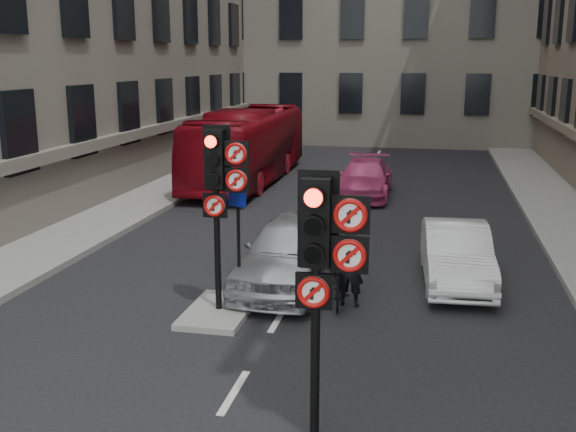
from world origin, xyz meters
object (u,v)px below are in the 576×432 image
at_px(motorcycle, 338,282).
at_px(motorcyclist, 350,268).
at_px(bus_red, 248,146).
at_px(car_white, 456,254).
at_px(car_silver, 292,251).
at_px(car_pink, 365,178).
at_px(signal_near, 323,252).
at_px(signal_far, 220,179).
at_px(info_sign, 238,231).

relative_size(motorcycle, motorcyclist, 1.03).
bearing_deg(bus_red, motorcyclist, -66.75).
xyz_separation_m(car_white, bus_red, (-7.88, 11.27, 0.81)).
bearing_deg(motorcyclist, car_white, -133.31).
relative_size(car_silver, car_pink, 1.01).
distance_m(signal_near, signal_far, 4.77).
bearing_deg(car_pink, motorcyclist, -86.84).
xyz_separation_m(signal_far, car_pink, (1.53, 12.20, -2.04)).
bearing_deg(info_sign, car_pink, 103.07).
distance_m(signal_far, car_pink, 12.46).
relative_size(car_silver, info_sign, 2.00).
relative_size(motorcycle, info_sign, 0.71).
bearing_deg(signal_near, car_silver, 105.20).
bearing_deg(motorcycle, motorcyclist, -6.40).
bearing_deg(signal_near, bus_red, 108.19).
distance_m(car_silver, car_white, 3.65).
relative_size(signal_near, car_pink, 0.79).
bearing_deg(motorcycle, bus_red, 106.27).
distance_m(car_silver, bus_red, 12.98).
xyz_separation_m(car_silver, motorcycle, (1.16, -1.00, -0.29)).
bearing_deg(signal_near, car_pink, 93.79).
xyz_separation_m(motorcycle, info_sign, (-1.92, -0.59, 1.11)).
xyz_separation_m(car_silver, car_pink, (0.56, 10.19, -0.12)).
distance_m(car_white, motorcycle, 3.06).
bearing_deg(info_sign, motorcyclist, 34.84).
bearing_deg(signal_near, car_white, 74.76).
xyz_separation_m(signal_far, motorcyclist, (2.35, 1.01, -1.91)).
bearing_deg(signal_near, info_sign, 118.37).
bearing_deg(motorcycle, car_pink, 86.69).
height_order(car_white, car_pink, car_pink).
relative_size(signal_near, signal_far, 1.00).
bearing_deg(car_silver, car_white, 18.66).
height_order(car_silver, car_pink, car_silver).
bearing_deg(car_white, signal_near, -108.98).
height_order(car_silver, car_white, car_silver).
relative_size(signal_near, car_silver, 0.78).
bearing_deg(motorcyclist, motorcycle, 4.54).
height_order(motorcyclist, info_sign, info_sign).
relative_size(signal_near, bus_red, 0.34).
distance_m(signal_far, info_sign, 1.20).
xyz_separation_m(signal_far, info_sign, (0.21, 0.42, -1.10)).
relative_size(car_pink, info_sign, 1.98).
bearing_deg(signal_near, motorcycle, 95.35).
xyz_separation_m(bus_red, motorcyclist, (5.74, -13.21, -0.68)).
bearing_deg(bus_red, car_white, -55.29).
height_order(signal_near, motorcyclist, signal_near).
distance_m(signal_near, car_silver, 6.48).
bearing_deg(car_white, signal_far, -150.50).
height_order(signal_far, car_pink, signal_far).
xyz_separation_m(car_white, info_sign, (-4.28, -2.53, 0.94)).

